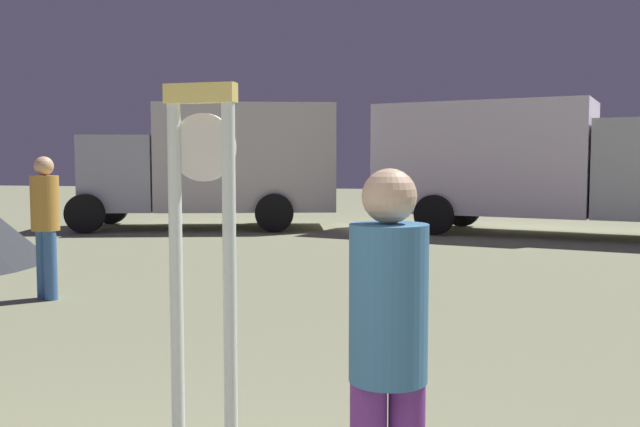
{
  "coord_description": "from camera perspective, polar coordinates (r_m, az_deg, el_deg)",
  "views": [
    {
      "loc": [
        1.37,
        -0.94,
        1.65
      ],
      "look_at": [
        -0.03,
        4.91,
        1.2
      ],
      "focal_mm": 38.95,
      "sensor_mm": 36.0,
      "label": 1
    }
  ],
  "objects": [
    {
      "name": "box_truck_near",
      "position": [
        16.44,
        16.18,
        4.08
      ],
      "size": [
        7.34,
        3.99,
        2.98
      ],
      "color": "white",
      "rests_on": "ground_plane"
    },
    {
      "name": "person_distant",
      "position": [
        8.89,
        -21.63,
        -0.49
      ],
      "size": [
        0.33,
        0.33,
        1.71
      ],
      "color": "#3C6AA6",
      "rests_on": "ground_plane"
    },
    {
      "name": "standing_clock",
      "position": [
        3.68,
        -9.62,
        -2.34
      ],
      "size": [
        0.39,
        0.11,
        2.05
      ],
      "color": "white",
      "rests_on": "ground_plane"
    },
    {
      "name": "box_truck_far",
      "position": [
        17.43,
        -8.19,
        4.19
      ],
      "size": [
        6.71,
        4.18,
        3.02
      ],
      "color": "silver",
      "rests_on": "ground_plane"
    },
    {
      "name": "person_near_clock",
      "position": [
        2.8,
        5.62,
        -11.12
      ],
      "size": [
        0.31,
        0.31,
        1.63
      ],
      "color": "#75328B",
      "rests_on": "ground_plane"
    }
  ]
}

